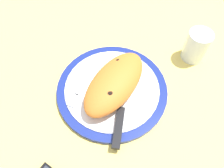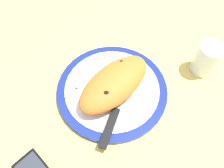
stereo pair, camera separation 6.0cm
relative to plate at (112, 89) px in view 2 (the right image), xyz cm
name	(u,v)px [view 2 (the right image)]	position (x,y,z in cm)	size (l,w,h in cm)	color
ground_plane	(112,93)	(0.00, 0.00, -2.30)	(150.00, 150.00, 3.00)	#EACC60
plate	(112,89)	(0.00, 0.00, 0.00)	(30.72, 30.72, 1.68)	navy
calzone	(113,84)	(0.42, 0.75, 4.04)	(23.47, 12.61, 6.31)	orange
fork	(84,80)	(3.36, -7.60, 1.07)	(17.75, 3.73, 0.40)	silver
knife	(114,117)	(6.57, 6.07, 1.37)	(23.26, 10.36, 1.20)	silver
water_glass	(206,60)	(-23.05, 15.49, 3.36)	(6.83, 6.83, 9.68)	silver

